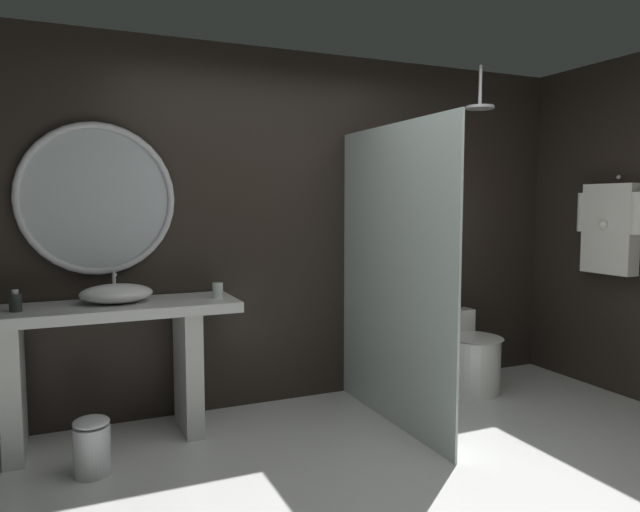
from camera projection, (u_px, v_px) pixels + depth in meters
back_wall_panel at (298, 228)px, 4.44m from camera, size 4.80×0.10×2.60m
vanity_counter at (105, 351)px, 3.62m from camera, size 1.64×0.54×0.87m
vessel_sink at (116, 293)px, 3.66m from camera, size 0.44×0.36×0.18m
tumbler_cup at (218, 290)px, 3.84m from camera, size 0.07×0.07×0.10m
soap_dispenser at (15, 302)px, 3.36m from camera, size 0.07×0.07×0.13m
round_wall_mirror at (97, 199)px, 3.77m from camera, size 0.98×0.04×0.98m
shower_glass_panel at (393, 276)px, 3.91m from camera, size 0.02×1.44×2.01m
rain_shower_head at (480, 104)px, 4.31m from camera, size 0.21×0.21×0.32m
hanging_bathrobe at (610, 226)px, 4.48m from camera, size 0.20×0.60×0.76m
toilet at (469, 357)px, 4.66m from camera, size 0.44×0.60×0.61m
waste_bin at (92, 445)px, 3.21m from camera, size 0.20×0.20×0.33m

